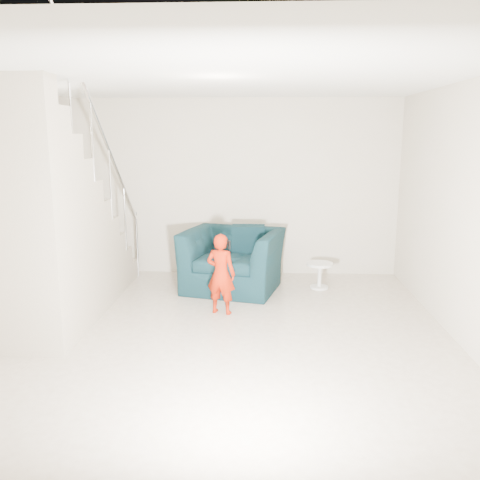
# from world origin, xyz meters

# --- Properties ---
(floor) EXTENTS (5.50, 5.50, 0.00)m
(floor) POSITION_xyz_m (0.00, 0.00, 0.00)
(floor) COLOR gray
(floor) RESTS_ON ground
(ceiling) EXTENTS (5.50, 5.50, 0.00)m
(ceiling) POSITION_xyz_m (0.00, 0.00, 2.70)
(ceiling) COLOR silver
(ceiling) RESTS_ON back_wall
(back_wall) EXTENTS (5.00, 0.00, 5.00)m
(back_wall) POSITION_xyz_m (0.00, 2.75, 1.35)
(back_wall) COLOR #B3A992
(back_wall) RESTS_ON floor
(front_wall) EXTENTS (5.00, 0.00, 5.00)m
(front_wall) POSITION_xyz_m (0.00, -2.75, 1.35)
(front_wall) COLOR #B3A992
(front_wall) RESTS_ON floor
(right_wall) EXTENTS (0.00, 5.50, 5.50)m
(right_wall) POSITION_xyz_m (2.50, 0.00, 1.35)
(right_wall) COLOR #B3A992
(right_wall) RESTS_ON floor
(armchair) EXTENTS (1.53, 1.41, 0.84)m
(armchair) POSITION_xyz_m (0.01, 1.88, 0.42)
(armchair) COLOR black
(armchair) RESTS_ON floor
(toddler) EXTENTS (0.42, 0.33, 0.99)m
(toddler) POSITION_xyz_m (-0.07, 0.86, 0.50)
(toddler) COLOR #8C0904
(toddler) RESTS_ON floor
(side_table) EXTENTS (0.37, 0.37, 0.37)m
(side_table) POSITION_xyz_m (1.25, 1.96, 0.25)
(side_table) COLOR silver
(side_table) RESTS_ON floor
(staircase) EXTENTS (1.02, 3.03, 3.62)m
(staircase) POSITION_xyz_m (-2.00, 0.55, 0.95)
(staircase) COLOR #ADA089
(staircase) RESTS_ON floor
(cushion) EXTENTS (0.47, 0.22, 0.46)m
(cushion) POSITION_xyz_m (0.23, 2.12, 0.66)
(cushion) COLOR black
(cushion) RESTS_ON armchair
(throw) EXTENTS (0.05, 0.48, 0.53)m
(throw) POSITION_xyz_m (-0.59, 1.95, 0.53)
(throw) COLOR black
(throw) RESTS_ON armchair
(phone) EXTENTS (0.04, 0.05, 0.10)m
(phone) POSITION_xyz_m (0.04, 0.83, 0.86)
(phone) COLOR black
(phone) RESTS_ON toddler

